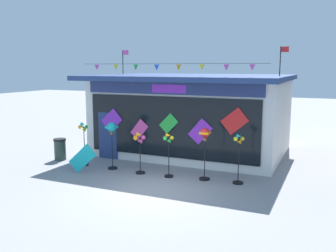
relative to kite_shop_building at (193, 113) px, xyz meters
name	(u,v)px	position (x,y,z in m)	size (l,w,h in m)	color
ground_plane	(154,191)	(0.82, -5.81, -1.80)	(80.00, 80.00, 0.00)	gray
kite_shop_building	(193,113)	(0.00, 0.00, 0.00)	(8.42, 6.49, 4.75)	silver
wind_spinner_far_left	(84,138)	(-3.11, -4.14, -0.66)	(0.36, 0.30, 1.75)	black
wind_spinner_left	(112,133)	(-1.80, -4.12, -0.37)	(0.37, 0.37, 1.83)	black
wind_spinner_center_left	(140,147)	(-0.52, -4.26, -0.80)	(0.41, 0.35, 1.56)	black
wind_spinner_center_right	(169,151)	(0.63, -4.24, -0.83)	(0.35, 0.32, 1.61)	black
wind_spinner_right	(205,141)	(1.91, -4.01, -0.42)	(0.38, 0.38, 1.84)	black
wind_spinner_far_right	(238,157)	(3.09, -3.98, -0.88)	(0.36, 0.36, 1.72)	black
trash_bin	(60,149)	(-4.62, -3.81, -1.34)	(0.52, 0.52, 0.91)	#2D4238
display_kite_on_ground	(82,158)	(-2.54, -5.03, -1.25)	(0.56, 0.03, 1.02)	#19B7BC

